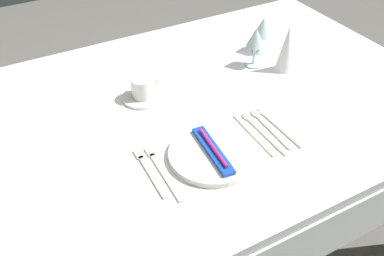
{
  "coord_description": "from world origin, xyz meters",
  "views": [
    {
      "loc": [
        -0.52,
        -1.02,
        1.58
      ],
      "look_at": [
        -0.03,
        -0.13,
        0.76
      ],
      "focal_mm": 41.16,
      "sensor_mm": 36.0,
      "label": 1
    }
  ],
  "objects": [
    {
      "name": "napkin_folded",
      "position": [
        0.45,
        0.03,
        0.83
      ],
      "size": [
        0.07,
        0.07,
        0.17
      ],
      "primitive_type": "cone",
      "color": "white",
      "rests_on": "dining_table"
    },
    {
      "name": "toothbrush_package",
      "position": [
        -0.03,
        -0.25,
        0.77
      ],
      "size": [
        0.06,
        0.21,
        0.02
      ],
      "color": "blue",
      "rests_on": "dinner_plate"
    },
    {
      "name": "fork_outer",
      "position": [
        -0.18,
        -0.23,
        0.74
      ],
      "size": [
        0.03,
        0.23,
        0.0
      ],
      "color": "beige",
      "rests_on": "dining_table"
    },
    {
      "name": "dinner_plate",
      "position": [
        -0.03,
        -0.25,
        0.75
      ],
      "size": [
        0.25,
        0.25,
        0.02
      ],
      "primitive_type": "cylinder",
      "color": "white",
      "rests_on": "dining_table"
    },
    {
      "name": "wine_glass_left",
      "position": [
        0.37,
        0.11,
        0.84
      ],
      "size": [
        0.07,
        0.07,
        0.15
      ],
      "color": "silver",
      "rests_on": "dining_table"
    },
    {
      "name": "fork_inner",
      "position": [
        -0.21,
        -0.21,
        0.74
      ],
      "size": [
        0.03,
        0.21,
        0.0
      ],
      "color": "beige",
      "rests_on": "dining_table"
    },
    {
      "name": "dining_table",
      "position": [
        0.0,
        0.0,
        0.66
      ],
      "size": [
        1.8,
        1.11,
        0.74
      ],
      "color": "white",
      "rests_on": "ground"
    },
    {
      "name": "dinner_knife",
      "position": [
        0.13,
        -0.23,
        0.74
      ],
      "size": [
        0.02,
        0.22,
        0.0
      ],
      "color": "beige",
      "rests_on": "dining_table"
    },
    {
      "name": "coffee_cup_left",
      "position": [
        -0.08,
        0.11,
        0.78
      ],
      "size": [
        0.1,
        0.07,
        0.07
      ],
      "color": "white",
      "rests_on": "saucer_left"
    },
    {
      "name": "spoon_tea",
      "position": [
        0.22,
        -0.21,
        0.74
      ],
      "size": [
        0.03,
        0.22,
        0.01
      ],
      "color": "beige",
      "rests_on": "dining_table"
    },
    {
      "name": "spoon_soup",
      "position": [
        0.16,
        -0.21,
        0.74
      ],
      "size": [
        0.03,
        0.22,
        0.01
      ],
      "color": "beige",
      "rests_on": "dining_table"
    },
    {
      "name": "wine_glass_centre",
      "position": [
        0.46,
        0.19,
        0.83
      ],
      "size": [
        0.07,
        0.07,
        0.14
      ],
      "color": "silver",
      "rests_on": "dining_table"
    },
    {
      "name": "saucer_left",
      "position": [
        -0.08,
        0.11,
        0.74
      ],
      "size": [
        0.14,
        0.14,
        0.01
      ],
      "primitive_type": "cylinder",
      "color": "white",
      "rests_on": "dining_table"
    },
    {
      "name": "ground_plane",
      "position": [
        0.0,
        0.0,
        0.0
      ],
      "size": [
        6.0,
        6.0,
        0.0
      ],
      "primitive_type": "plane",
      "color": "slate"
    },
    {
      "name": "spoon_dessert",
      "position": [
        0.19,
        -0.2,
        0.74
      ],
      "size": [
        0.03,
        0.21,
        0.01
      ],
      "color": "beige",
      "rests_on": "dining_table"
    }
  ]
}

